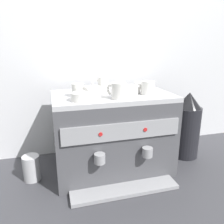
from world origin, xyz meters
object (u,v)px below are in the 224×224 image
(ceramic_bowl_0, at_px, (130,90))
(ceramic_bowl_1, at_px, (81,97))
(ceramic_bowl_2, at_px, (93,90))
(ceramic_cup_3, at_px, (102,83))
(ceramic_cup_0, at_px, (78,90))
(milk_pitcher, at_px, (32,168))
(coffee_grinder, at_px, (187,126))
(ceramic_cup_1, at_px, (118,91))
(espresso_machine, at_px, (112,133))
(ceramic_cup_2, at_px, (147,88))
(ceramic_bowl_3, at_px, (142,86))

(ceramic_bowl_0, height_order, ceramic_bowl_1, same)
(ceramic_bowl_0, distance_m, ceramic_bowl_2, 0.22)
(ceramic_cup_3, bearing_deg, ceramic_cup_0, -136.47)
(milk_pitcher, bearing_deg, ceramic_cup_3, 16.76)
(ceramic_cup_0, xyz_separation_m, coffee_grinder, (0.72, 0.05, -0.29))
(ceramic_cup_0, distance_m, ceramic_cup_1, 0.22)
(espresso_machine, bearing_deg, ceramic_bowl_0, -1.73)
(ceramic_cup_3, bearing_deg, ceramic_bowl_1, -124.04)
(ceramic_bowl_1, bearing_deg, ceramic_bowl_2, 63.68)
(ceramic_cup_1, distance_m, ceramic_bowl_1, 0.20)
(ceramic_cup_2, distance_m, ceramic_bowl_1, 0.39)
(ceramic_cup_0, bearing_deg, espresso_machine, 7.78)
(espresso_machine, xyz_separation_m, ceramic_cup_1, (-0.00, -0.13, 0.28))
(ceramic_cup_1, height_order, coffee_grinder, ceramic_cup_1)
(ceramic_cup_0, bearing_deg, ceramic_bowl_1, -90.59)
(ceramic_bowl_2, bearing_deg, ceramic_bowl_0, -21.38)
(ceramic_bowl_2, relative_size, coffee_grinder, 0.25)
(ceramic_cup_2, xyz_separation_m, ceramic_cup_3, (-0.21, 0.20, 0.00))
(ceramic_bowl_0, relative_size, ceramic_bowl_3, 1.20)
(ceramic_bowl_0, bearing_deg, ceramic_cup_1, -130.90)
(ceramic_cup_2, height_order, milk_pitcher, ceramic_cup_2)
(ceramic_bowl_3, bearing_deg, milk_pitcher, -174.05)
(ceramic_cup_2, xyz_separation_m, ceramic_bowl_0, (-0.08, 0.06, -0.02))
(ceramic_bowl_3, bearing_deg, ceramic_bowl_1, -155.36)
(ceramic_cup_0, height_order, ceramic_cup_2, ceramic_cup_2)
(ceramic_cup_0, relative_size, ceramic_bowl_1, 0.91)
(ceramic_bowl_0, xyz_separation_m, ceramic_bowl_3, (0.11, 0.07, 0.00))
(ceramic_cup_1, height_order, ceramic_bowl_3, ceramic_cup_1)
(espresso_machine, xyz_separation_m, ceramic_cup_3, (-0.03, 0.13, 0.28))
(milk_pitcher, bearing_deg, ceramic_cup_1, -14.65)
(espresso_machine, distance_m, coffee_grinder, 0.53)
(ceramic_bowl_0, xyz_separation_m, coffee_grinder, (0.43, 0.03, -0.28))
(coffee_grinder, bearing_deg, ceramic_cup_3, 169.13)
(espresso_machine, height_order, ceramic_bowl_3, ceramic_bowl_3)
(milk_pitcher, bearing_deg, espresso_machine, 0.27)
(ceramic_bowl_0, relative_size, coffee_grinder, 0.27)
(ceramic_cup_1, xyz_separation_m, ceramic_bowl_3, (0.21, 0.20, -0.02))
(espresso_machine, distance_m, ceramic_bowl_1, 0.35)
(ceramic_bowl_3, bearing_deg, ceramic_cup_2, -100.29)
(ceramic_cup_0, height_order, ceramic_bowl_0, ceramic_cup_0)
(ceramic_bowl_0, bearing_deg, ceramic_cup_3, 133.78)
(espresso_machine, bearing_deg, milk_pitcher, -179.73)
(ceramic_cup_0, relative_size, ceramic_bowl_2, 0.80)
(ceramic_cup_3, distance_m, ceramic_bowl_3, 0.25)
(ceramic_cup_3, relative_size, coffee_grinder, 0.23)
(milk_pitcher, bearing_deg, ceramic_cup_0, -4.92)
(coffee_grinder, distance_m, milk_pitcher, 1.02)
(espresso_machine, height_order, ceramic_cup_0, ceramic_cup_0)
(espresso_machine, bearing_deg, coffee_grinder, 2.90)
(ceramic_cup_1, xyz_separation_m, ceramic_bowl_0, (0.11, 0.12, -0.02))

